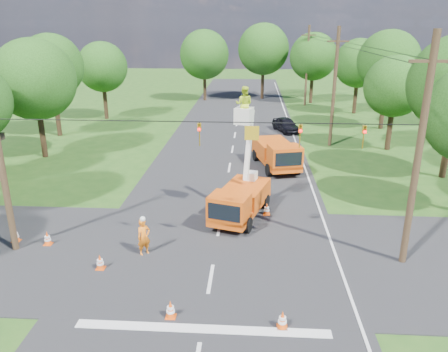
# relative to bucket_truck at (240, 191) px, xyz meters

# --- Properties ---
(ground) EXTENTS (140.00, 140.00, 0.00)m
(ground) POSITION_rel_bucket_truck_xyz_m (-1.06, 13.75, -1.59)
(ground) COLOR #234E17
(ground) RESTS_ON ground
(road_main) EXTENTS (12.00, 100.00, 0.06)m
(road_main) POSITION_rel_bucket_truck_xyz_m (-1.06, 13.75, -1.59)
(road_main) COLOR black
(road_main) RESTS_ON ground
(road_cross) EXTENTS (56.00, 10.00, 0.07)m
(road_cross) POSITION_rel_bucket_truck_xyz_m (-1.06, -4.25, -1.59)
(road_cross) COLOR black
(road_cross) RESTS_ON ground
(stop_bar) EXTENTS (9.00, 0.45, 0.02)m
(stop_bar) POSITION_rel_bucket_truck_xyz_m (-1.06, -9.45, -1.59)
(stop_bar) COLOR silver
(stop_bar) RESTS_ON ground
(edge_line) EXTENTS (0.12, 90.00, 0.02)m
(edge_line) POSITION_rel_bucket_truck_xyz_m (4.54, 13.75, -1.59)
(edge_line) COLOR silver
(edge_line) RESTS_ON ground
(bucket_truck) EXTENTS (3.43, 5.67, 7.17)m
(bucket_truck) POSITION_rel_bucket_truck_xyz_m (0.00, 0.00, 0.00)
(bucket_truck) COLOR #DA550F
(bucket_truck) RESTS_ON ground
(second_truck) EXTENTS (3.53, 6.25, 2.21)m
(second_truck) POSITION_rel_bucket_truck_xyz_m (2.41, 8.91, -0.44)
(second_truck) COLOR #DA550F
(second_truck) RESTS_ON ground
(ground_worker) EXTENTS (0.77, 0.75, 1.78)m
(ground_worker) POSITION_rel_bucket_truck_xyz_m (-4.32, -4.32, -0.70)
(ground_worker) COLOR orange
(ground_worker) RESTS_ON ground
(distant_car) EXTENTS (2.94, 4.44, 1.41)m
(distant_car) POSITION_rel_bucket_truck_xyz_m (3.94, 20.66, -0.89)
(distant_car) COLOR black
(distant_car) RESTS_ON ground
(traffic_cone_0) EXTENTS (0.38, 0.38, 0.71)m
(traffic_cone_0) POSITION_rel_bucket_truck_xyz_m (-2.27, -8.85, -1.23)
(traffic_cone_0) COLOR #ED4E0C
(traffic_cone_0) RESTS_ON ground
(traffic_cone_1) EXTENTS (0.38, 0.38, 0.71)m
(traffic_cone_1) POSITION_rel_bucket_truck_xyz_m (1.75, -9.19, -1.23)
(traffic_cone_1) COLOR #ED4E0C
(traffic_cone_1) RESTS_ON ground
(traffic_cone_2) EXTENTS (0.38, 0.38, 0.71)m
(traffic_cone_2) POSITION_rel_bucket_truck_xyz_m (1.47, 0.49, -1.23)
(traffic_cone_2) COLOR #ED4E0C
(traffic_cone_2) RESTS_ON ground
(traffic_cone_3) EXTENTS (0.38, 0.38, 0.71)m
(traffic_cone_3) POSITION_rel_bucket_truck_xyz_m (0.51, 4.59, -1.23)
(traffic_cone_3) COLOR #ED4E0C
(traffic_cone_3) RESTS_ON ground
(traffic_cone_4) EXTENTS (0.38, 0.38, 0.71)m
(traffic_cone_4) POSITION_rel_bucket_truck_xyz_m (-5.94, -5.75, -1.23)
(traffic_cone_4) COLOR #ED4E0C
(traffic_cone_4) RESTS_ON ground
(traffic_cone_5) EXTENTS (0.38, 0.38, 0.71)m
(traffic_cone_5) POSITION_rel_bucket_truck_xyz_m (-9.21, -3.74, -1.23)
(traffic_cone_5) COLOR #ED4E0C
(traffic_cone_5) RESTS_ON ground
(traffic_cone_6) EXTENTS (0.38, 0.38, 0.71)m
(traffic_cone_6) POSITION_rel_bucket_truck_xyz_m (-10.93, -3.52, -1.23)
(traffic_cone_6) COLOR #ED4E0C
(traffic_cone_6) RESTS_ON ground
(traffic_cone_7) EXTENTS (0.38, 0.38, 0.71)m
(traffic_cone_7) POSITION_rel_bucket_truck_xyz_m (3.22, 10.24, -1.23)
(traffic_cone_7) COLOR #ED4E0C
(traffic_cone_7) RESTS_ON ground
(pole_right_near) EXTENTS (1.80, 0.30, 10.00)m
(pole_right_near) POSITION_rel_bucket_truck_xyz_m (7.44, -4.25, 3.51)
(pole_right_near) COLOR #4C3823
(pole_right_near) RESTS_ON ground
(pole_right_mid) EXTENTS (1.80, 0.30, 10.00)m
(pole_right_mid) POSITION_rel_bucket_truck_xyz_m (7.44, 15.75, 3.51)
(pole_right_mid) COLOR #4C3823
(pole_right_mid) RESTS_ON ground
(pole_right_far) EXTENTS (1.80, 0.30, 10.00)m
(pole_right_far) POSITION_rel_bucket_truck_xyz_m (7.44, 35.75, 3.51)
(pole_right_far) COLOR #4C3823
(pole_right_far) RESTS_ON ground
(pole_left) EXTENTS (0.30, 0.30, 9.00)m
(pole_left) POSITION_rel_bucket_truck_xyz_m (-10.56, -4.25, 2.91)
(pole_left) COLOR #4C3823
(pole_left) RESTS_ON ground
(signal_span) EXTENTS (18.00, 0.29, 1.07)m
(signal_span) POSITION_rel_bucket_truck_xyz_m (1.17, -4.26, 4.29)
(signal_span) COLOR black
(signal_span) RESTS_ON ground
(tree_left_d) EXTENTS (6.20, 6.20, 9.24)m
(tree_left_d) POSITION_rel_bucket_truck_xyz_m (-16.06, 10.75, 4.53)
(tree_left_d) COLOR #382616
(tree_left_d) RESTS_ON ground
(tree_left_e) EXTENTS (5.80, 5.80, 9.41)m
(tree_left_e) POSITION_rel_bucket_truck_xyz_m (-17.86, 17.75, 4.90)
(tree_left_e) COLOR #382616
(tree_left_e) RESTS_ON ground
(tree_left_f) EXTENTS (5.40, 5.40, 8.40)m
(tree_left_f) POSITION_rel_bucket_truck_xyz_m (-15.86, 25.75, 4.09)
(tree_left_f) COLOR #382616
(tree_left_f) RESTS_ON ground
(tree_right_c) EXTENTS (5.00, 5.00, 7.83)m
(tree_right_c) POSITION_rel_bucket_truck_xyz_m (12.14, 14.75, 3.72)
(tree_right_c) COLOR #382616
(tree_right_c) RESTS_ON ground
(tree_right_d) EXTENTS (6.00, 6.00, 9.70)m
(tree_right_d) POSITION_rel_bucket_truck_xyz_m (13.74, 22.75, 5.09)
(tree_right_d) COLOR #382616
(tree_right_d) RESTS_ON ground
(tree_right_e) EXTENTS (5.60, 5.60, 8.63)m
(tree_right_e) POSITION_rel_bucket_truck_xyz_m (12.74, 30.75, 4.22)
(tree_right_e) COLOR #382616
(tree_right_e) RESTS_ON ground
(tree_far_a) EXTENTS (6.60, 6.60, 9.50)m
(tree_far_a) POSITION_rel_bucket_truck_xyz_m (-6.06, 38.75, 4.60)
(tree_far_a) COLOR #382616
(tree_far_a) RESTS_ON ground
(tree_far_b) EXTENTS (7.00, 7.00, 10.32)m
(tree_far_b) POSITION_rel_bucket_truck_xyz_m (1.94, 40.75, 5.22)
(tree_far_b) COLOR #382616
(tree_far_b) RESTS_ON ground
(tree_far_c) EXTENTS (6.20, 6.20, 9.18)m
(tree_far_c) POSITION_rel_bucket_truck_xyz_m (8.44, 37.75, 4.47)
(tree_far_c) COLOR #382616
(tree_far_c) RESTS_ON ground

